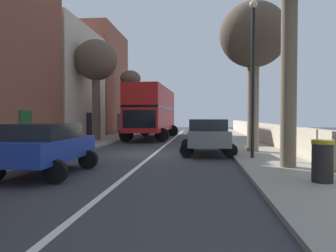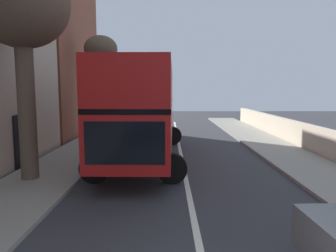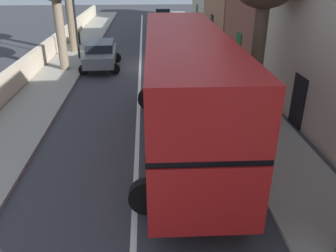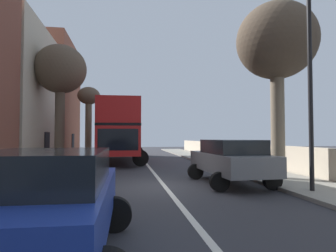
# 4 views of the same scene
# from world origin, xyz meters

# --- Properties ---
(ground_plane) EXTENTS (84.00, 84.00, 0.00)m
(ground_plane) POSITION_xyz_m (0.00, 0.00, 0.00)
(ground_plane) COLOR #333338
(road_centre_line) EXTENTS (0.16, 54.00, 0.01)m
(road_centre_line) POSITION_xyz_m (0.00, 0.00, 0.00)
(road_centre_line) COLOR silver
(road_centre_line) RESTS_ON ground
(sidewalk_left) EXTENTS (2.60, 60.00, 0.12)m
(sidewalk_left) POSITION_xyz_m (-4.90, 0.00, 0.06)
(sidewalk_left) COLOR gray
(sidewalk_left) RESTS_ON ground
(sidewalk_right) EXTENTS (2.60, 60.00, 0.12)m
(sidewalk_right) POSITION_xyz_m (4.90, 0.00, 0.06)
(sidewalk_right) COLOR gray
(sidewalk_right) RESTS_ON ground
(boundary_wall_right) EXTENTS (0.36, 54.00, 1.34)m
(boundary_wall_right) POSITION_xyz_m (6.45, 0.00, 0.67)
(boundary_wall_right) COLOR beige
(boundary_wall_right) RESTS_ON ground
(double_decker_bus) EXTENTS (3.69, 10.84, 4.06)m
(double_decker_bus) POSITION_xyz_m (-1.70, 11.06, 2.35)
(double_decker_bus) COLOR #B41919
(double_decker_bus) RESTS_ON ground
(parked_car_grey_right_1) EXTENTS (2.62, 4.65, 1.67)m
(parked_car_grey_right_1) POSITION_xyz_m (2.50, 0.10, 0.95)
(parked_car_grey_right_1) COLOR slate
(parked_car_grey_right_1) RESTS_ON ground
(parked_car_blue_left_2) EXTENTS (2.43, 4.16, 1.58)m
(parked_car_blue_left_2) POSITION_xyz_m (-2.50, -6.16, 0.91)
(parked_car_blue_left_2) COLOR #1E389E
(parked_car_blue_left_2) RESTS_ON ground
(street_tree_left_0) EXTENTS (2.02, 2.02, 6.22)m
(street_tree_left_0) POSITION_xyz_m (-4.71, 16.77, 4.93)
(street_tree_left_0) COLOR brown
(street_tree_left_0) RESTS_ON sidewalk_left
(street_tree_right_1) EXTENTS (3.26, 3.26, 7.18)m
(street_tree_right_1) POSITION_xyz_m (4.73, 0.63, 5.60)
(street_tree_right_1) COLOR #7A6B56
(street_tree_right_1) RESTS_ON sidewalk_right
(street_tree_left_2) EXTENTS (3.04, 3.04, 7.17)m
(street_tree_left_2) POSITION_xyz_m (-5.26, 7.59, 5.66)
(street_tree_left_2) COLOR brown
(street_tree_left_2) RESTS_ON sidewalk_left
(lamppost_right) EXTENTS (0.32, 0.32, 6.31)m
(lamppost_right) POSITION_xyz_m (4.30, -2.14, 3.81)
(lamppost_right) COLOR black
(lamppost_right) RESTS_ON sidewalk_right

